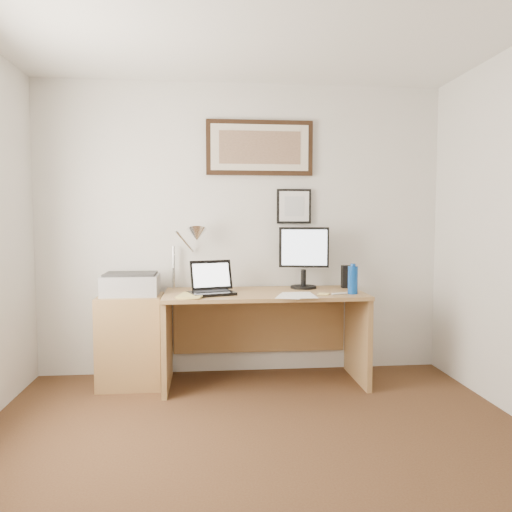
{
  "coord_description": "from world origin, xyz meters",
  "views": [
    {
      "loc": [
        -0.31,
        -2.34,
        1.33
      ],
      "look_at": [
        0.06,
        1.43,
        1.06
      ],
      "focal_mm": 35.0,
      "sensor_mm": 36.0,
      "label": 1
    }
  ],
  "objects": [
    {
      "name": "printer",
      "position": [
        -0.92,
        1.72,
        0.82
      ],
      "size": [
        0.44,
        0.34,
        0.18
      ],
      "color": "#9E9EA0",
      "rests_on": "side_cabinet"
    },
    {
      "name": "bottle_cap",
      "position": [
        0.83,
        1.47,
        0.98
      ],
      "size": [
        0.04,
        0.04,
        0.02
      ],
      "primitive_type": "cylinder",
      "color": "#0B3F99",
      "rests_on": "water_bottle"
    },
    {
      "name": "desk",
      "position": [
        0.15,
        1.72,
        0.51
      ],
      "size": [
        1.6,
        0.7,
        0.75
      ],
      "color": "olive",
      "rests_on": "floor"
    },
    {
      "name": "desk_lamp",
      "position": [
        -0.41,
        1.81,
        1.19
      ],
      "size": [
        0.29,
        0.27,
        0.53
      ],
      "color": "silver",
      "rests_on": "desk"
    },
    {
      "name": "book",
      "position": [
        -0.52,
        1.45,
        0.76
      ],
      "size": [
        0.24,
        0.29,
        0.02
      ],
      "primitive_type": "imported",
      "rotation": [
        0.0,
        0.0,
        -0.2
      ],
      "color": "#CEBC61",
      "rests_on": "desk"
    },
    {
      "name": "water_bottle",
      "position": [
        0.83,
        1.47,
        0.86
      ],
      "size": [
        0.08,
        0.08,
        0.22
      ],
      "primitive_type": "cylinder",
      "color": "#0B3F99",
      "rests_on": "desk"
    },
    {
      "name": "picture_small",
      "position": [
        0.45,
        1.97,
        1.45
      ],
      "size": [
        0.3,
        0.03,
        0.3
      ],
      "color": "black",
      "rests_on": "wall_back"
    },
    {
      "name": "wall_back",
      "position": [
        0.0,
        2.0,
        1.25
      ],
      "size": [
        3.5,
        0.02,
        2.5
      ],
      "primitive_type": "cube",
      "color": "silver",
      "rests_on": "ground"
    },
    {
      "name": "floor",
      "position": [
        0.0,
        0.0,
        0.0
      ],
      "size": [
        4.0,
        4.0,
        0.0
      ],
      "primitive_type": "plane",
      "color": "#472C19",
      "rests_on": "ground"
    },
    {
      "name": "side_cabinet",
      "position": [
        -0.92,
        1.68,
        0.36
      ],
      "size": [
        0.5,
        0.4,
        0.73
      ],
      "primitive_type": "cube",
      "color": "olive",
      "rests_on": "floor"
    },
    {
      "name": "laptop",
      "position": [
        -0.27,
        1.58,
        0.81
      ],
      "size": [
        0.4,
        0.39,
        0.26
      ],
      "color": "black",
      "rests_on": "desk"
    },
    {
      "name": "lcd_monitor",
      "position": [
        0.51,
        1.82,
        1.04
      ],
      "size": [
        0.42,
        0.22,
        0.52
      ],
      "color": "black",
      "rests_on": "desk"
    },
    {
      "name": "paper_sheet_b",
      "position": [
        0.4,
        1.42,
        0.75
      ],
      "size": [
        0.23,
        0.33,
        0.0
      ],
      "primitive_type": "cube",
      "rotation": [
        0.0,
        0.0,
        0.0
      ],
      "color": "white",
      "rests_on": "desk"
    },
    {
      "name": "marker_pen",
      "position": [
        0.72,
        1.43,
        0.76
      ],
      "size": [
        0.14,
        0.06,
        0.02
      ],
      "primitive_type": "cylinder",
      "rotation": [
        0.0,
        1.57,
        0.35
      ],
      "color": "white",
      "rests_on": "desk"
    },
    {
      "name": "picture_large",
      "position": [
        0.15,
        1.97,
        1.95
      ],
      "size": [
        0.92,
        0.04,
        0.47
      ],
      "color": "black",
      "rests_on": "wall_back"
    },
    {
      "name": "speaker",
      "position": [
        0.88,
        1.82,
        0.85
      ],
      "size": [
        0.09,
        0.08,
        0.19
      ],
      "primitive_type": "cube",
      "rotation": [
        0.0,
        0.0,
        -0.01
      ],
      "color": "black",
      "rests_on": "desk"
    },
    {
      "name": "paper_sheet_a",
      "position": [
        0.32,
        1.39,
        0.75
      ],
      "size": [
        0.26,
        0.31,
        0.0
      ],
      "primitive_type": "cube",
      "rotation": [
        0.0,
        0.0,
        -0.32
      ],
      "color": "white",
      "rests_on": "desk"
    },
    {
      "name": "sticky_pad",
      "position": [
        0.59,
        1.43,
        0.76
      ],
      "size": [
        0.11,
        0.11,
        0.01
      ],
      "primitive_type": "cube",
      "rotation": [
        0.0,
        0.0,
        -0.43
      ],
      "color": "#F6D874",
      "rests_on": "desk"
    }
  ]
}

